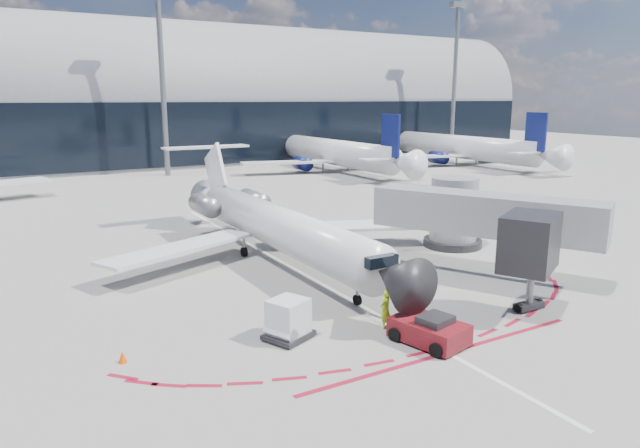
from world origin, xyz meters
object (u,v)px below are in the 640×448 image
regional_jet (272,224)px  ramp_worker (385,309)px  pushback_tug (429,330)px  uld_container (288,320)px

regional_jet → ramp_worker: regional_jet is taller
regional_jet → ramp_worker: 13.02m
pushback_tug → regional_jet: bearing=77.1°
ramp_worker → uld_container: size_ratio=0.76×
regional_jet → pushback_tug: regional_jet is taller
regional_jet → pushback_tug: size_ratio=5.45×
regional_jet → uld_container: regional_jet is taller
regional_jet → ramp_worker: (-0.54, -12.93, -1.37)m
pushback_tug → uld_container: 5.98m
pushback_tug → uld_container: bearing=132.7°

